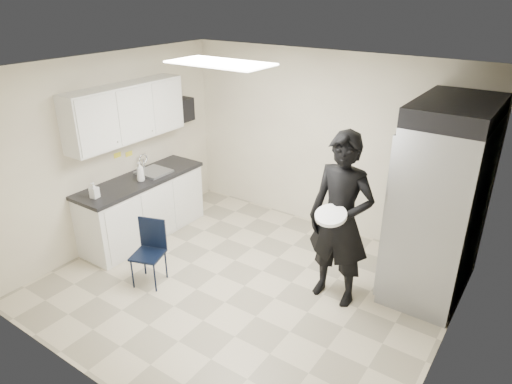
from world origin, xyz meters
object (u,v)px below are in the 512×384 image
Objects in this scene: commercial_fridge at (439,209)px; man_tuxedo at (340,221)px; folding_chair at (148,255)px; lower_counter at (143,209)px.

man_tuxedo is at bearing -135.23° from commercial_fridge.
man_tuxedo is at bearing 8.59° from folding_chair.
folding_chair is at bearing -146.48° from commercial_fridge.
lower_counter is 1.24m from folding_chair.
lower_counter is 2.40× the size of folding_chair.
lower_counter is 0.94× the size of man_tuxedo.
man_tuxedo is at bearing 4.75° from lower_counter.
lower_counter is 0.90× the size of commercial_fridge.
lower_counter reaches higher than folding_chair.
lower_counter is at bearing -164.12° from commercial_fridge.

